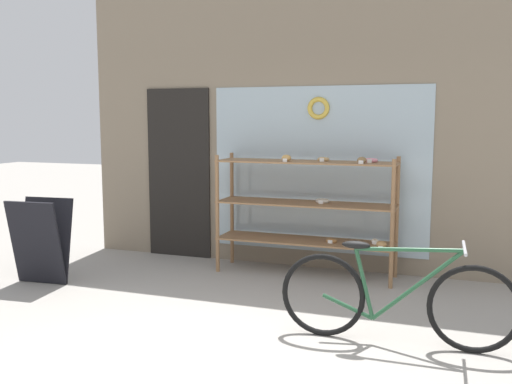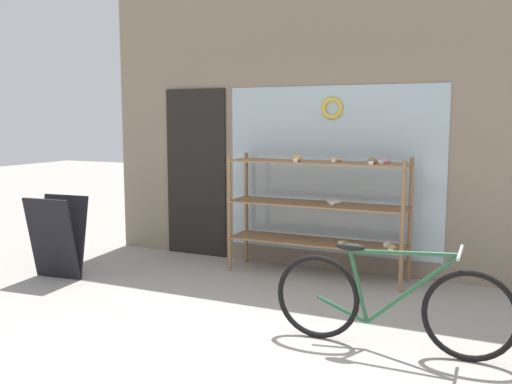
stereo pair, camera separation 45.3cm
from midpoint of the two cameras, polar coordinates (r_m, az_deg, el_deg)
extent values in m
plane|color=gray|center=(4.20, -5.01, -17.06)|extent=(30.00, 30.00, 0.00)
cube|color=gray|center=(6.62, 8.08, 7.13)|extent=(5.45, 0.08, 3.43)
cube|color=#A3B7C1|center=(6.55, 9.55, 2.14)|extent=(2.52, 0.02, 1.90)
cube|color=black|center=(7.23, -4.22, 1.91)|extent=(0.84, 0.03, 2.10)
torus|color=gold|center=(6.51, 9.64, 8.28)|extent=(0.26, 0.06, 0.26)
cylinder|color=#8E6642|center=(6.45, -0.67, -2.18)|extent=(0.04, 0.04, 1.33)
cylinder|color=#8E6642|center=(5.89, 16.58, -3.40)|extent=(0.04, 0.04, 1.33)
cylinder|color=#8E6642|center=(6.84, 0.92, -1.62)|extent=(0.04, 0.04, 1.33)
cylinder|color=#8E6642|center=(6.32, 17.17, -2.70)|extent=(0.04, 0.04, 1.33)
cube|color=#8E6642|center=(6.36, 8.11, -4.97)|extent=(1.98, 0.48, 0.02)
cube|color=#8E6642|center=(6.29, 8.18, -1.24)|extent=(1.98, 0.48, 0.02)
cube|color=#8E6642|center=(6.23, 8.26, 2.95)|extent=(1.98, 0.48, 0.02)
ellipsoid|color=brown|center=(5.95, 13.72, 3.03)|extent=(0.10, 0.08, 0.07)
cube|color=white|center=(5.90, 13.60, 2.83)|extent=(0.05, 0.00, 0.04)
ellipsoid|color=#AD7F4C|center=(6.04, 15.56, -5.37)|extent=(0.11, 0.09, 0.08)
cube|color=white|center=(5.98, 15.45, -5.69)|extent=(0.05, 0.00, 0.04)
ellipsoid|color=tan|center=(6.18, 6.27, 3.37)|extent=(0.11, 0.09, 0.07)
cube|color=white|center=(6.12, 6.09, 3.16)|extent=(0.05, 0.00, 0.04)
ellipsoid|color=beige|center=(6.26, 15.00, -5.02)|extent=(0.08, 0.07, 0.05)
cube|color=white|center=(6.21, 14.92, -5.19)|extent=(0.05, 0.00, 0.04)
torus|color=#B27A42|center=(6.27, 10.71, -4.99)|extent=(0.12, 0.12, 0.03)
cube|color=white|center=(6.20, 10.55, -5.09)|extent=(0.05, 0.00, 0.04)
torus|color=pink|center=(6.16, 14.65, 3.00)|extent=(0.15, 0.15, 0.04)
cube|color=white|center=(6.08, 14.51, 2.93)|extent=(0.05, 0.00, 0.04)
torus|color=beige|center=(6.30, 9.89, -0.99)|extent=(0.16, 0.16, 0.04)
cube|color=white|center=(6.21, 9.68, -1.12)|extent=(0.05, 0.00, 0.04)
torus|color=tan|center=(6.25, 10.00, 3.19)|extent=(0.13, 0.13, 0.04)
cube|color=white|center=(6.18, 9.82, 3.13)|extent=(0.05, 0.00, 0.04)
torus|color=black|center=(4.62, 9.03, -10.35)|extent=(0.67, 0.06, 0.67)
torus|color=black|center=(4.50, 23.39, -11.37)|extent=(0.67, 0.06, 0.67)
cylinder|color=#235133|center=(4.47, 18.17, -9.34)|extent=(0.67, 0.05, 0.61)
cylinder|color=#235133|center=(4.40, 17.39, -5.86)|extent=(0.79, 0.06, 0.07)
cylinder|color=#235133|center=(4.52, 13.10, -9.23)|extent=(0.17, 0.04, 0.56)
cylinder|color=#235133|center=(4.60, 11.44, -11.47)|extent=(0.41, 0.04, 0.18)
ellipsoid|color=black|center=(4.46, 12.32, -5.41)|extent=(0.22, 0.10, 0.06)
cylinder|color=#B2B2B7|center=(4.38, 22.58, -5.64)|extent=(0.04, 0.46, 0.02)
cube|color=black|center=(6.43, -17.87, -4.50)|extent=(0.59, 0.25, 0.89)
cube|color=black|center=(6.57, -16.91, -4.22)|extent=(0.59, 0.25, 0.89)
camera|label=1|loc=(0.23, -87.37, 0.34)|focal=40.00mm
camera|label=2|loc=(0.23, 92.63, -0.34)|focal=40.00mm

